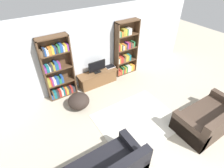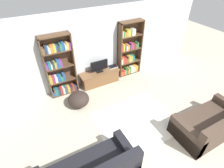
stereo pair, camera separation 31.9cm
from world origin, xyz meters
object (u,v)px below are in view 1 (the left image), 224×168
(bookshelf_left, at_px, (57,70))
(laptop, at_px, (110,67))
(television, at_px, (97,67))
(couch_right_sofa, at_px, (210,119))
(bookshelf_right, at_px, (125,51))
(beanbag_ottoman, at_px, (79,101))
(tv_stand, at_px, (98,78))

(bookshelf_left, distance_m, laptop, 1.96)
(bookshelf_left, relative_size, television, 3.23)
(couch_right_sofa, bearing_deg, bookshelf_right, 95.26)
(laptop, bearing_deg, beanbag_ottoman, -153.52)
(bookshelf_left, xyz_separation_m, beanbag_ottoman, (0.25, -0.87, -0.74))
(tv_stand, relative_size, beanbag_ottoman, 2.19)
(television, bearing_deg, tv_stand, -90.00)
(couch_right_sofa, bearing_deg, bookshelf_left, 129.88)
(tv_stand, bearing_deg, couch_right_sofa, -64.84)
(beanbag_ottoman, bearing_deg, laptop, 26.48)
(bookshelf_left, relative_size, tv_stand, 1.44)
(television, bearing_deg, couch_right_sofa, -64.86)
(television, distance_m, couch_right_sofa, 3.77)
(television, bearing_deg, bookshelf_right, 5.01)
(couch_right_sofa, distance_m, beanbag_ottoman, 3.76)
(couch_right_sofa, relative_size, beanbag_ottoman, 2.80)
(tv_stand, distance_m, laptop, 0.63)
(laptop, relative_size, couch_right_sofa, 0.18)
(bookshelf_left, xyz_separation_m, bookshelf_right, (2.60, -0.00, -0.02))
(tv_stand, xyz_separation_m, television, (0.00, 0.00, 0.48))
(bookshelf_left, distance_m, couch_right_sofa, 4.61)
(bookshelf_right, height_order, television, bookshelf_right)
(bookshelf_right, relative_size, beanbag_ottoman, 3.15)
(tv_stand, xyz_separation_m, laptop, (0.57, 0.07, 0.26))
(bookshelf_left, xyz_separation_m, couch_right_sofa, (2.93, -3.50, -0.69))
(bookshelf_right, relative_size, tv_stand, 1.44)
(tv_stand, height_order, laptop, laptop)
(bookshelf_left, relative_size, couch_right_sofa, 1.12)
(television, bearing_deg, bookshelf_left, 175.22)
(couch_right_sofa, bearing_deg, television, 115.14)
(tv_stand, height_order, television, television)
(bookshelf_right, distance_m, tv_stand, 1.46)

